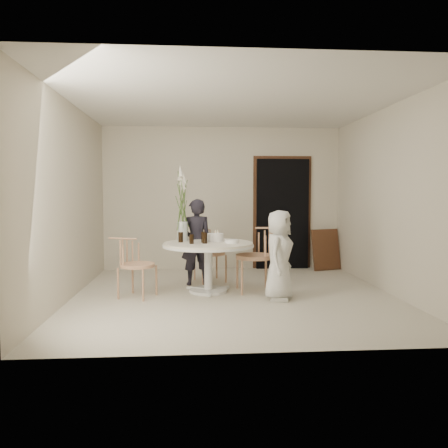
{
  "coord_description": "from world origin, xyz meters",
  "views": [
    {
      "loc": [
        -0.59,
        -6.08,
        1.44
      ],
      "look_at": [
        -0.12,
        0.3,
        1.0
      ],
      "focal_mm": 35.0,
      "sensor_mm": 36.0,
      "label": 1
    }
  ],
  "objects": [
    {
      "name": "cola_tumbler_b",
      "position": [
        -0.4,
        0.14,
        0.81
      ],
      "size": [
        0.08,
        0.08,
        0.16
      ],
      "primitive_type": "cylinder",
      "rotation": [
        0.0,
        0.0,
        -0.12
      ],
      "color": "black",
      "rests_on": "table"
    },
    {
      "name": "girl",
      "position": [
        -0.52,
        0.77,
        0.68
      ],
      "size": [
        0.54,
        0.4,
        1.36
      ],
      "primitive_type": "imported",
      "rotation": [
        0.0,
        0.0,
        3.3
      ],
      "color": "black",
      "rests_on": "ground"
    },
    {
      "name": "ground",
      "position": [
        0.0,
        0.0,
        0.0
      ],
      "size": [
        4.5,
        4.5,
        0.0
      ],
      "primitive_type": "plane",
      "color": "beige",
      "rests_on": "ground"
    },
    {
      "name": "chair_left",
      "position": [
        -1.45,
        0.04,
        0.54
      ],
      "size": [
        0.6,
        0.58,
        0.83
      ],
      "rotation": [
        0.0,
        0.0,
        1.17
      ],
      "color": "tan",
      "rests_on": "ground"
    },
    {
      "name": "door_trim",
      "position": [
        1.15,
        2.23,
        1.11
      ],
      "size": [
        1.12,
        0.03,
        2.22
      ],
      "primitive_type": "cube",
      "color": "brown",
      "rests_on": "ground"
    },
    {
      "name": "cola_tumbler_c",
      "position": [
        -0.75,
        0.31,
        0.81
      ],
      "size": [
        0.08,
        0.08,
        0.15
      ],
      "primitive_type": "cylinder",
      "rotation": [
        0.0,
        0.0,
        0.09
      ],
      "color": "black",
      "rests_on": "table"
    },
    {
      "name": "flower_vase",
      "position": [
        -0.73,
        0.56,
        1.24
      ],
      "size": [
        0.16,
        0.16,
        1.15
      ],
      "rotation": [
        0.0,
        0.0,
        0.34
      ],
      "color": "silver",
      "rests_on": "table"
    },
    {
      "name": "picture_frame",
      "position": [
        1.94,
        1.95,
        0.38
      ],
      "size": [
        0.61,
        0.34,
        0.77
      ],
      "primitive_type": "cube",
      "rotation": [
        -0.17,
        0.0,
        0.32
      ],
      "color": "brown",
      "rests_on": "ground"
    },
    {
      "name": "boy",
      "position": [
        0.59,
        -0.28,
        0.61
      ],
      "size": [
        0.61,
        0.7,
        1.22
      ],
      "primitive_type": "imported",
      "rotation": [
        0.0,
        0.0,
        1.13
      ],
      "color": "silver",
      "rests_on": "ground"
    },
    {
      "name": "cola_tumbler_d",
      "position": [
        -0.42,
        0.27,
        0.81
      ],
      "size": [
        0.09,
        0.09,
        0.16
      ],
      "primitive_type": "cylinder",
      "rotation": [
        0.0,
        0.0,
        -0.23
      ],
      "color": "black",
      "rests_on": "table"
    },
    {
      "name": "room_shell",
      "position": [
        0.0,
        0.0,
        1.62
      ],
      "size": [
        4.5,
        4.5,
        4.5
      ],
      "color": "silver",
      "rests_on": "ground"
    },
    {
      "name": "chair_far",
      "position": [
        -0.33,
        1.13,
        0.56
      ],
      "size": [
        0.59,
        0.61,
        0.87
      ],
      "rotation": [
        0.0,
        0.0,
        0.33
      ],
      "color": "tan",
      "rests_on": "ground"
    },
    {
      "name": "table",
      "position": [
        -0.35,
        0.25,
        0.62
      ],
      "size": [
        1.33,
        1.33,
        0.73
      ],
      "color": "silver",
      "rests_on": "ground"
    },
    {
      "name": "doorway",
      "position": [
        1.15,
        2.19,
        1.05
      ],
      "size": [
        1.0,
        0.1,
        2.1
      ],
      "primitive_type": "cube",
      "color": "black",
      "rests_on": "ground"
    },
    {
      "name": "chair_right",
      "position": [
        0.46,
        0.24,
        0.62
      ],
      "size": [
        0.6,
        0.56,
        0.96
      ],
      "rotation": [
        0.0,
        0.0,
        -1.53
      ],
      "color": "tan",
      "rests_on": "ground"
    },
    {
      "name": "plate_stack",
      "position": [
        -0.02,
        0.16,
        0.76
      ],
      "size": [
        0.26,
        0.26,
        0.05
      ],
      "primitive_type": "cylinder",
      "rotation": [
        0.0,
        0.0,
        -0.33
      ],
      "color": "white",
      "rests_on": "table"
    },
    {
      "name": "birthday_cake",
      "position": [
        -0.24,
        0.42,
        0.79
      ],
      "size": [
        0.24,
        0.24,
        0.17
      ],
      "rotation": [
        0.0,
        0.0,
        -0.1
      ],
      "color": "white",
      "rests_on": "table"
    },
    {
      "name": "cola_tumbler_a",
      "position": [
        -0.59,
        0.1,
        0.8
      ],
      "size": [
        0.07,
        0.07,
        0.14
      ],
      "primitive_type": "cylinder",
      "rotation": [
        0.0,
        0.0,
        0.09
      ],
      "color": "black",
      "rests_on": "table"
    }
  ]
}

